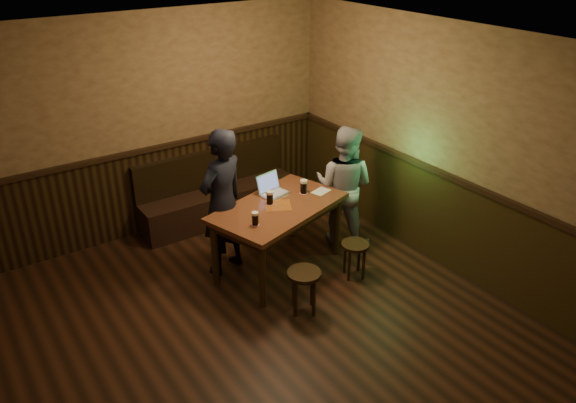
# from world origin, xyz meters

# --- Properties ---
(room) EXTENTS (5.04, 6.04, 2.84)m
(room) POSITION_xyz_m (0.00, 0.22, 1.20)
(room) COLOR black
(room) RESTS_ON ground
(bench) EXTENTS (2.20, 0.50, 0.95)m
(bench) POSITION_xyz_m (0.79, 2.75, 0.31)
(bench) COLOR black
(bench) RESTS_ON ground
(pub_table) EXTENTS (1.74, 1.29, 0.83)m
(pub_table) POSITION_xyz_m (0.79, 1.23, 0.72)
(pub_table) COLOR brown
(pub_table) RESTS_ON ground
(stool_left) EXTENTS (0.43, 0.43, 0.48)m
(stool_left) POSITION_xyz_m (0.55, 0.40, 0.39)
(stool_left) COLOR black
(stool_left) RESTS_ON ground
(stool_right) EXTENTS (0.42, 0.42, 0.43)m
(stool_right) POSITION_xyz_m (1.41, 0.60, 0.35)
(stool_right) COLOR black
(stool_right) RESTS_ON ground
(pint_left) EXTENTS (0.10, 0.10, 0.15)m
(pint_left) POSITION_xyz_m (0.34, 0.99, 0.90)
(pint_left) COLOR red
(pint_left) RESTS_ON pub_table
(pint_mid) EXTENTS (0.10, 0.10, 0.16)m
(pint_mid) POSITION_xyz_m (0.73, 1.32, 0.91)
(pint_mid) COLOR red
(pint_mid) RESTS_ON pub_table
(pint_right) EXTENTS (0.11, 0.11, 0.17)m
(pint_right) POSITION_xyz_m (1.21, 1.33, 0.91)
(pint_right) COLOR red
(pint_right) RESTS_ON pub_table
(laptop) EXTENTS (0.38, 0.32, 0.23)m
(laptop) POSITION_xyz_m (0.89, 1.54, 0.89)
(laptop) COLOR silver
(laptop) RESTS_ON pub_table
(menu) EXTENTS (0.25, 0.21, 0.00)m
(menu) POSITION_xyz_m (1.41, 1.25, 0.83)
(menu) COLOR silver
(menu) RESTS_ON pub_table
(person_suit) EXTENTS (0.73, 0.59, 1.74)m
(person_suit) POSITION_xyz_m (0.26, 1.58, 0.87)
(person_suit) COLOR black
(person_suit) RESTS_ON ground
(person_grey) EXTENTS (0.89, 0.95, 1.55)m
(person_grey) POSITION_xyz_m (1.81, 1.31, 0.77)
(person_grey) COLOR gray
(person_grey) RESTS_ON ground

